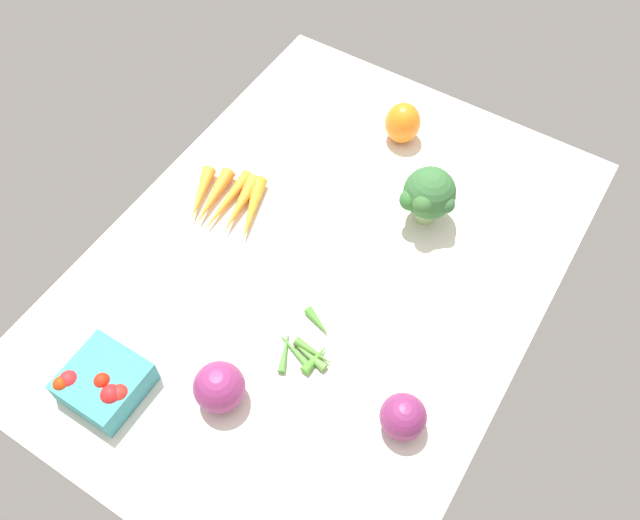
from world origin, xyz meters
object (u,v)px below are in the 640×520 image
at_px(broccoli_head, 428,195).
at_px(okra_pile, 308,348).
at_px(berry_basket, 103,383).
at_px(bell_pepper_orange, 403,123).
at_px(red_onion_near_basket, 218,386).
at_px(red_onion_center, 403,417).
at_px(carrot_bunch, 227,203).

xyz_separation_m(broccoli_head, okra_pile, (0.35, -0.04, -0.06)).
bearing_deg(okra_pile, berry_basket, -45.53).
height_order(broccoli_head, bell_pepper_orange, broccoli_head).
bearing_deg(berry_basket, red_onion_near_basket, 118.74).
distance_m(okra_pile, red_onion_center, 0.20).
bearing_deg(berry_basket, okra_pile, 134.47).
height_order(berry_basket, red_onion_near_basket, red_onion_near_basket).
distance_m(bell_pepper_orange, okra_pile, 0.52).
xyz_separation_m(broccoli_head, berry_basket, (0.57, -0.27, -0.04)).
relative_size(red_onion_near_basket, okra_pile, 0.63).
xyz_separation_m(berry_basket, bell_pepper_orange, (-0.74, 0.14, 0.02)).
height_order(broccoli_head, berry_basket, broccoli_head).
bearing_deg(okra_pile, broccoli_head, 173.62).
bearing_deg(red_onion_center, berry_basket, -65.04).
xyz_separation_m(carrot_bunch, red_onion_center, (0.20, 0.48, 0.02)).
bearing_deg(carrot_bunch, okra_pile, 59.39).
height_order(carrot_bunch, bell_pepper_orange, bell_pepper_orange).
xyz_separation_m(bell_pepper_orange, red_onion_center, (0.54, 0.29, -0.01)).
xyz_separation_m(okra_pile, red_onion_center, (0.03, 0.19, 0.03)).
bearing_deg(okra_pile, red_onion_near_basket, -27.46).
xyz_separation_m(broccoli_head, carrot_bunch, (0.17, -0.33, -0.06)).
height_order(red_onion_near_basket, okra_pile, red_onion_near_basket).
height_order(red_onion_near_basket, bell_pepper_orange, bell_pepper_orange).
xyz_separation_m(broccoli_head, red_onion_near_basket, (0.49, -0.11, -0.03)).
distance_m(red_onion_near_basket, bell_pepper_orange, 0.65).
xyz_separation_m(carrot_bunch, bell_pepper_orange, (-0.33, 0.20, 0.03)).
bearing_deg(bell_pepper_orange, red_onion_center, 28.24).
relative_size(carrot_bunch, berry_basket, 1.53).
xyz_separation_m(red_onion_near_basket, okra_pile, (-0.14, 0.07, -0.03)).
bearing_deg(bell_pepper_orange, okra_pile, 10.77).
bearing_deg(red_onion_center, bell_pepper_orange, -151.76).
distance_m(carrot_bunch, bell_pepper_orange, 0.39).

